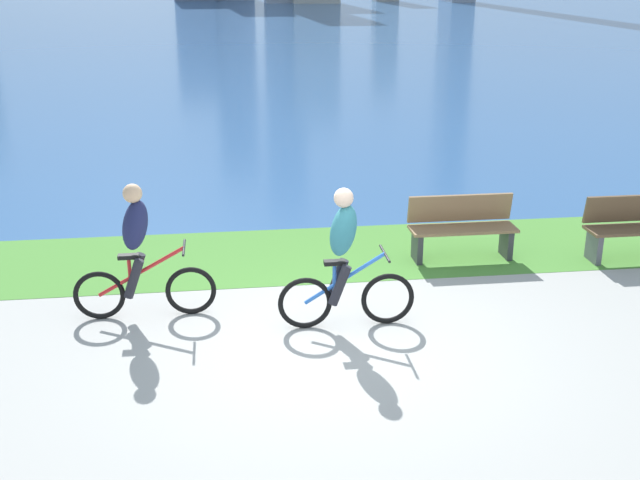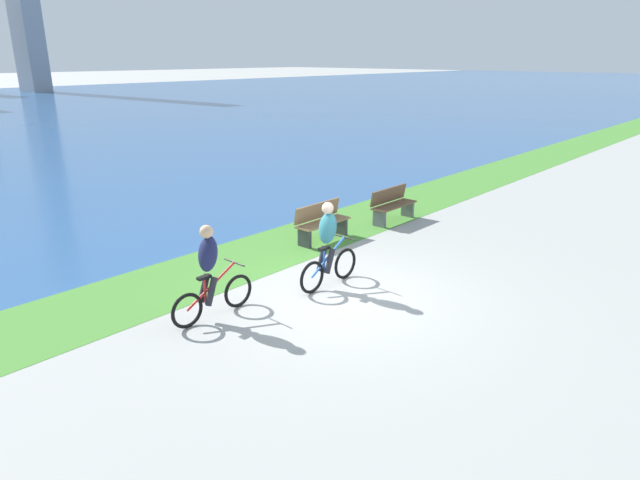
{
  "view_description": "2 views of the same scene",
  "coord_description": "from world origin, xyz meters",
  "px_view_note": "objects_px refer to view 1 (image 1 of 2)",
  "views": [
    {
      "loc": [
        -1.12,
        -7.68,
        4.06
      ],
      "look_at": [
        -0.0,
        1.01,
        0.89
      ],
      "focal_mm": 44.16,
      "sensor_mm": 36.0,
      "label": 1
    },
    {
      "loc": [
        -7.18,
        -5.99,
        4.23
      ],
      "look_at": [
        0.31,
        0.8,
        0.84
      ],
      "focal_mm": 31.03,
      "sensor_mm": 36.0,
      "label": 2
    }
  ],
  "objects_px": {
    "cyclist_trailing": "(139,252)",
    "bench_near_path": "(462,227)",
    "bench_far_along_path": "(638,228)",
    "cyclist_lead": "(344,259)"
  },
  "relations": [
    {
      "from": "cyclist_trailing",
      "to": "bench_near_path",
      "type": "relative_size",
      "value": 1.11
    },
    {
      "from": "bench_near_path",
      "to": "bench_far_along_path",
      "type": "bearing_deg",
      "value": -7.62
    },
    {
      "from": "cyclist_lead",
      "to": "cyclist_trailing",
      "type": "relative_size",
      "value": 1.0
    },
    {
      "from": "bench_near_path",
      "to": "bench_far_along_path",
      "type": "height_order",
      "value": "same"
    },
    {
      "from": "cyclist_trailing",
      "to": "bench_far_along_path",
      "type": "relative_size",
      "value": 1.11
    },
    {
      "from": "cyclist_trailing",
      "to": "bench_near_path",
      "type": "bearing_deg",
      "value": 18.09
    },
    {
      "from": "cyclist_lead",
      "to": "bench_far_along_path",
      "type": "relative_size",
      "value": 1.11
    },
    {
      "from": "cyclist_lead",
      "to": "bench_near_path",
      "type": "bearing_deg",
      "value": 44.57
    },
    {
      "from": "cyclist_trailing",
      "to": "bench_far_along_path",
      "type": "distance_m",
      "value": 6.88
    },
    {
      "from": "bench_near_path",
      "to": "bench_far_along_path",
      "type": "distance_m",
      "value": 2.48
    }
  ]
}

